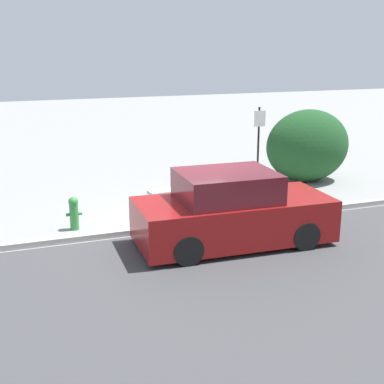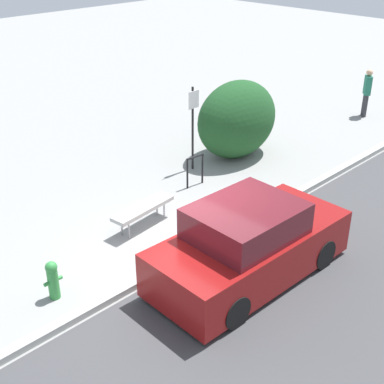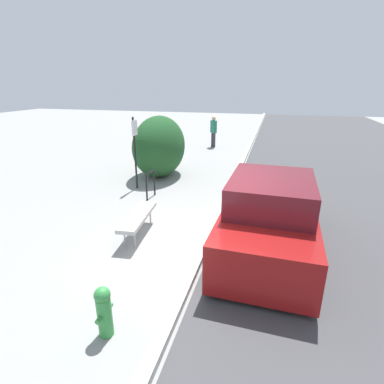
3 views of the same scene
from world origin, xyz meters
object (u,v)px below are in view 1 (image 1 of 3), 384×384
Objects in this scene: fire_hydrant at (74,212)px; bike_rack at (248,175)px; sign_post at (259,138)px; parked_car_near at (232,212)px; bench at (179,190)px.

bike_rack is at bearing 15.85° from fire_hydrant.
sign_post is 3.01× the size of fire_hydrant.
bench is at bearing 96.02° from parked_car_near.
parked_car_near reaches higher than bike_rack.
bench is 2.85m from parked_car_near.
bike_rack reaches higher than fire_hydrant.
sign_post is (2.96, 1.41, 0.93)m from bench.
fire_hydrant is at bearing 147.43° from parked_car_near.
sign_post reaches higher than bench.
bike_rack is at bearing 9.81° from bench.
bench is 2.36m from bike_rack.
sign_post is at bearing 19.45° from bench.
sign_post is at bearing 47.94° from bike_rack.
fire_hydrant is 0.19× the size of parked_car_near.
parked_car_near is at bearing -120.72° from bike_rack.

